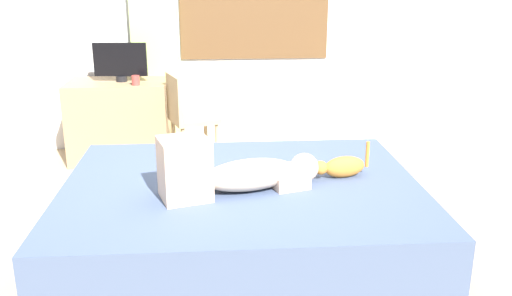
{
  "coord_description": "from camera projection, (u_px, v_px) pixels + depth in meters",
  "views": [
    {
      "loc": [
        -0.05,
        -3.03,
        1.7
      ],
      "look_at": [
        0.19,
        0.22,
        0.66
      ],
      "focal_mm": 38.94,
      "sensor_mm": 36.0,
      "label": 1
    }
  ],
  "objects": [
    {
      "name": "bed",
      "position": [
        242.0,
        223.0,
        3.35
      ],
      "size": [
        2.15,
        1.7,
        0.51
      ],
      "color": "#38383D",
      "rests_on": "ground"
    },
    {
      "name": "ground_plane",
      "position": [
        227.0,
        262.0,
        3.4
      ],
      "size": [
        16.0,
        16.0,
        0.0
      ],
      "primitive_type": "plane",
      "color": "tan"
    },
    {
      "name": "curtain_left",
      "position": [
        154.0,
        28.0,
        5.2
      ],
      "size": [
        0.44,
        0.06,
        2.38
      ],
      "primitive_type": "cube",
      "color": "#ADCC75",
      "rests_on": "ground"
    },
    {
      "name": "chair_by_desk",
      "position": [
        186.0,
        115.0,
        4.83
      ],
      "size": [
        0.48,
        0.48,
        0.86
      ],
      "color": "tan",
      "rests_on": "ground"
    },
    {
      "name": "cup",
      "position": [
        136.0,
        80.0,
        4.88
      ],
      "size": [
        0.07,
        0.07,
        0.09
      ],
      "primitive_type": "cylinder",
      "color": "#B23D38",
      "rests_on": "desk"
    },
    {
      "name": "desk",
      "position": [
        120.0,
        121.0,
        5.16
      ],
      "size": [
        0.9,
        0.56,
        0.74
      ],
      "color": "#997A56",
      "rests_on": "ground"
    },
    {
      "name": "person_lying",
      "position": [
        234.0,
        172.0,
        3.12
      ],
      "size": [
        0.93,
        0.49,
        0.34
      ],
      "color": "#CCB299",
      "rests_on": "bed"
    },
    {
      "name": "cat",
      "position": [
        342.0,
        167.0,
        3.34
      ],
      "size": [
        0.35,
        0.16,
        0.21
      ],
      "color": "#C67A2D",
      "rests_on": "bed"
    },
    {
      "name": "tv_monitor",
      "position": [
        120.0,
        61.0,
        5.0
      ],
      "size": [
        0.48,
        0.1,
        0.35
      ],
      "color": "black",
      "rests_on": "desk"
    }
  ]
}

